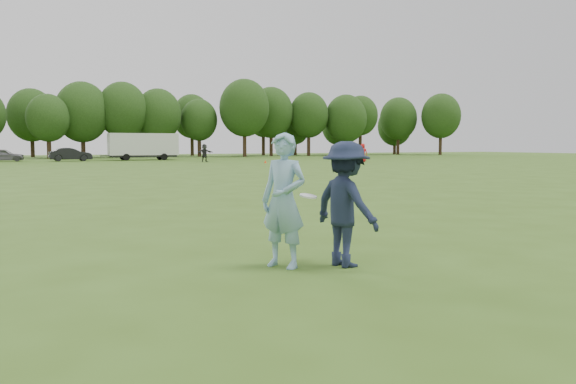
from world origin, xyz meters
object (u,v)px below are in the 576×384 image
thrower (284,200)px  player_far_d (205,153)px  player_far_c (363,153)px  cargo_trailer (143,145)px  defender (346,204)px  car_f (70,154)px  field_cone (265,162)px  car_e (3,155)px

thrower → player_far_d: (13.70, 50.68, -0.08)m
player_far_c → cargo_trailer: 26.34m
defender → player_far_d: (12.78, 51.02, -0.01)m
defender → player_far_c: (28.23, 43.86, 0.01)m
player_far_c → car_f: player_far_c is taller
field_cone → player_far_d: bearing=126.4°
defender → field_cone: bearing=-33.9°
car_f → field_cone: (17.42, -15.18, -0.60)m
player_far_d → car_f: size_ratio=0.43×
player_far_d → cargo_trailer: cargo_trailer is taller
thrower → field_cone: bearing=124.8°
thrower → cargo_trailer: cargo_trailer is taller
car_e → field_cone: 29.30m
player_far_c → cargo_trailer: bearing=-10.4°
car_e → cargo_trailer: (15.03, -0.53, 1.07)m
defender → player_far_d: 52.60m
player_far_d → cargo_trailer: 10.90m
player_far_d → field_cone: (4.52, -6.13, -0.82)m
player_far_d → player_far_c: bearing=-34.5°
cargo_trailer → thrower: bearing=-98.5°
thrower → cargo_trailer: (9.04, 60.50, 0.73)m
defender → thrower: bearing=56.9°
car_f → player_far_d: bearing=-129.2°
player_far_c → car_e: (-35.14, 17.51, -0.28)m
player_far_d → field_cone: player_far_d is taller
defender → car_e: defender is taller
player_far_c → player_far_d: (-15.45, 7.16, -0.02)m
defender → player_far_c: size_ratio=0.99×
cargo_trailer → player_far_d: bearing=-64.6°
player_far_c → cargo_trailer: cargo_trailer is taller
player_far_d → cargo_trailer: size_ratio=0.22×
thrower → defender: thrower is taller
player_far_c → field_cone: (-10.93, 1.03, -0.84)m
player_far_c → field_cone: 11.01m
field_cone → cargo_trailer: size_ratio=0.03×
defender → cargo_trailer: (8.12, 60.84, 0.79)m
player_far_d → car_f: 15.75m
player_far_c → field_cone: size_ratio=6.62×
defender → car_f: 60.06m
thrower → car_f: (0.80, 59.72, -0.30)m
thrower → car_f: thrower is taller
player_far_c → field_cone: bearing=24.4°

